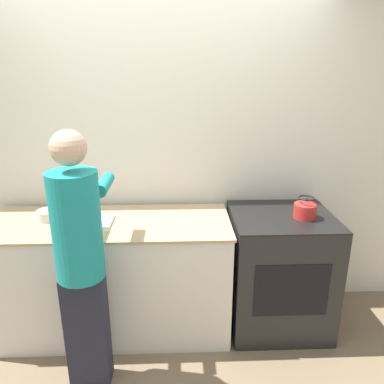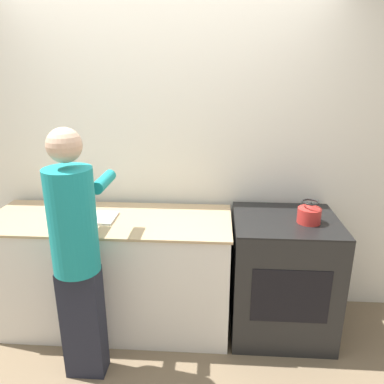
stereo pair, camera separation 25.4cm
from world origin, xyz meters
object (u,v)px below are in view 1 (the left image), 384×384
Objects in this scene: oven at (278,270)px; knife at (90,221)px; person at (80,255)px; canister_jar at (64,201)px; kettle at (305,209)px; cutting_board at (89,222)px; bowl_prep at (48,215)px.

oven reaches higher than knife.
person is at bearing -158.46° from oven.
kettle is at bearing -9.24° from canister_jar.
cutting_board is (-0.06, 0.51, -0.01)m from person.
bowl_prep is (-0.37, 0.58, 0.02)m from person.
canister_jar is at bearing 111.65° from person.
oven is 0.55m from kettle.
kettle is (0.14, -0.06, 0.52)m from oven.
bowl_prep is 0.20m from canister_jar.
oven is 1.46m from knife.
person reaches higher than knife.
knife is 0.38m from canister_jar.
person reaches higher than canister_jar.
knife is 1.53m from kettle.
oven is 0.56× the size of person.
knife is at bearing -46.91° from canister_jar.
person is 5.04× the size of cutting_board.
canister_jar reaches higher than knife.
oven is 5.82× the size of bowl_prep.
canister_jar is at bearing 133.32° from cutting_board.
person is 10.42× the size of canister_jar.
cutting_board is at bearing 153.45° from knife.
cutting_board is 1.43× the size of knife.
person is 0.49m from knife.
kettle is (1.53, -0.02, 0.07)m from knife.
bowl_prep is (-0.31, 0.08, 0.03)m from cutting_board.
person is at bearing -162.25° from kettle.
person is 0.82m from canister_jar.
bowl_prep is at bearing 166.44° from cutting_board.
bowl_prep is at bearing 122.54° from person.
person is 10.16× the size of kettle.
canister_jar is (-1.78, 0.29, -0.02)m from kettle.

